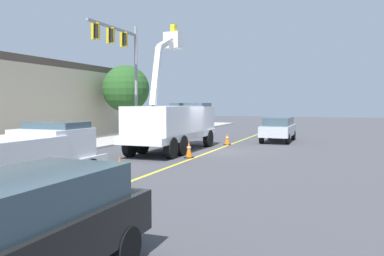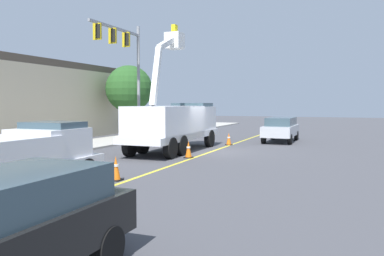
# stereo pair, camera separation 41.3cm
# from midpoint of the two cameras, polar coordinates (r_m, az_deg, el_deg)

# --- Properties ---
(ground) EXTENTS (120.00, 120.00, 0.00)m
(ground) POSITION_cam_midpoint_polar(r_m,az_deg,el_deg) (21.94, 3.40, -3.42)
(ground) COLOR #47474C
(sidewalk_far_side) EXTENTS (60.04, 4.36, 0.12)m
(sidewalk_far_side) POSITION_cam_midpoint_polar(r_m,az_deg,el_deg) (25.80, -14.47, -2.34)
(sidewalk_far_side) COLOR #B2ADA3
(sidewalk_far_side) RESTS_ON ground
(lane_centre_stripe) EXTENTS (50.00, 0.79, 0.01)m
(lane_centre_stripe) POSITION_cam_midpoint_polar(r_m,az_deg,el_deg) (21.94, 3.40, -3.41)
(lane_centre_stripe) COLOR yellow
(lane_centre_stripe) RESTS_ON ground
(utility_bucket_truck) EXTENTS (8.23, 2.67, 7.12)m
(utility_bucket_truck) POSITION_cam_midpoint_polar(r_m,az_deg,el_deg) (22.08, -2.00, 0.83)
(utility_bucket_truck) COLOR white
(utility_bucket_truck) RESTS_ON ground
(service_pickup_truck) EXTENTS (5.63, 2.25, 2.06)m
(service_pickup_truck) POSITION_cam_midpoint_polar(r_m,az_deg,el_deg) (12.76, -22.78, -3.67)
(service_pickup_truck) COLOR white
(service_pickup_truck) RESTS_ON ground
(passing_minivan) EXTENTS (4.82, 2.00, 1.69)m
(passing_minivan) POSITION_cam_midpoint_polar(r_m,az_deg,el_deg) (28.16, 13.11, 0.03)
(passing_minivan) COLOR silver
(passing_minivan) RESTS_ON ground
(traffic_cone_mid_front) EXTENTS (0.40, 0.40, 0.85)m
(traffic_cone_mid_front) POSITION_cam_midpoint_polar(r_m,az_deg,el_deg) (13.94, -10.10, -5.76)
(traffic_cone_mid_front) COLOR black
(traffic_cone_mid_front) RESTS_ON ground
(traffic_cone_mid_rear) EXTENTS (0.40, 0.40, 0.84)m
(traffic_cone_mid_rear) POSITION_cam_midpoint_polar(r_m,az_deg,el_deg) (19.36, 0.10, -3.12)
(traffic_cone_mid_rear) COLOR black
(traffic_cone_mid_rear) RESTS_ON ground
(traffic_cone_trailing) EXTENTS (0.40, 0.40, 0.78)m
(traffic_cone_trailing) POSITION_cam_midpoint_polar(r_m,az_deg,el_deg) (25.46, 5.79, -1.59)
(traffic_cone_trailing) COLOR black
(traffic_cone_trailing) RESTS_ON ground
(traffic_signal_mast) EXTENTS (5.95, 0.60, 8.24)m
(traffic_signal_mast) POSITION_cam_midpoint_polar(r_m,az_deg,el_deg) (27.84, -9.15, 10.09)
(traffic_signal_mast) COLOR gray
(traffic_signal_mast) RESTS_ON ground
(street_tree_right) EXTENTS (3.79, 3.79, 5.75)m
(street_tree_right) POSITION_cam_midpoint_polar(r_m,az_deg,el_deg) (32.54, -8.71, 5.60)
(street_tree_right) COLOR brown
(street_tree_right) RESTS_ON ground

